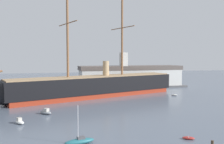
% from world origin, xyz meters
% --- Properties ---
extents(tall_ship, '(73.41, 29.06, 36.40)m').
position_xyz_m(tall_ship, '(4.10, 57.21, 3.91)').
color(tall_ship, maroon).
rests_on(tall_ship, ground).
extents(sailboat_foreground_left, '(5.11, 2.29, 6.42)m').
position_xyz_m(sailboat_foreground_left, '(-8.08, 11.32, 0.54)').
color(sailboat_foreground_left, '#236670').
rests_on(sailboat_foreground_left, ground).
extents(dinghy_foreground_right, '(2.23, 1.79, 0.49)m').
position_xyz_m(dinghy_foreground_right, '(10.29, 8.79, 0.24)').
color(dinghy_foreground_right, '#B22D28').
rests_on(dinghy_foreground_right, ground).
extents(motorboat_mid_left, '(2.63, 3.31, 1.29)m').
position_xyz_m(motorboat_mid_left, '(-18.84, 26.69, 0.45)').
color(motorboat_mid_left, silver).
rests_on(motorboat_mid_left, ground).
extents(motorboat_alongside_bow, '(3.50, 3.58, 1.49)m').
position_xyz_m(motorboat_alongside_bow, '(-13.52, 34.23, 0.52)').
color(motorboat_alongside_bow, gray).
rests_on(motorboat_alongside_bow, ground).
extents(dinghy_far_right, '(2.42, 2.37, 0.56)m').
position_xyz_m(dinghy_far_right, '(32.08, 51.89, 0.28)').
color(dinghy_far_right, silver).
rests_on(dinghy_far_right, ground).
extents(sailboat_distant_centre, '(5.22, 3.83, 6.67)m').
position_xyz_m(sailboat_distant_centre, '(2.23, 61.86, 0.56)').
color(sailboat_distant_centre, '#B22D28').
rests_on(sailboat_distant_centre, ground).
extents(dockside_warehouse_right, '(52.55, 14.36, 16.42)m').
position_xyz_m(dockside_warehouse_right, '(25.06, 80.54, 5.08)').
color(dockside_warehouse_right, '#565659').
rests_on(dockside_warehouse_right, ground).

